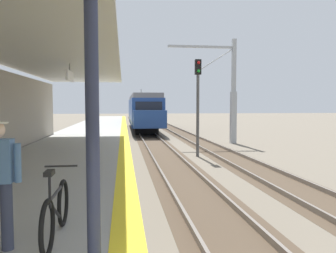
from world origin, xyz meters
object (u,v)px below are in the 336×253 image
at_px(approaching_train, 143,110).
at_px(rail_signal_post, 198,97).
at_px(bicycle_beside_commuter, 56,212).
at_px(catenary_pylon_far_side, 229,94).

xyz_separation_m(approaching_train, rail_signal_post, (1.77, -20.11, 1.02)).
height_order(bicycle_beside_commuter, catenary_pylon_far_side, catenary_pylon_far_side).
height_order(rail_signal_post, catenary_pylon_far_side, catenary_pylon_far_side).
bearing_deg(bicycle_beside_commuter, rail_signal_post, 69.31).
relative_size(approaching_train, rail_signal_post, 3.77).
bearing_deg(catenary_pylon_far_side, bicycle_beside_commuter, -114.37).
bearing_deg(approaching_train, bicycle_beside_commuter, -95.42).
bearing_deg(rail_signal_post, catenary_pylon_far_side, 58.24).
relative_size(bicycle_beside_commuter, catenary_pylon_far_side, 0.24).
relative_size(rail_signal_post, catenary_pylon_far_side, 0.69).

